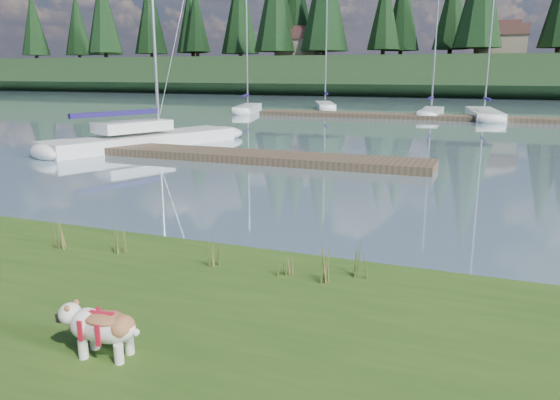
% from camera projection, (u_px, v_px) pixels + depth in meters
% --- Properties ---
extents(ground, '(200.00, 200.00, 0.00)m').
position_uv_depth(ground, '(407.00, 118.00, 38.76)').
color(ground, gray).
rests_on(ground, ground).
extents(ridge, '(200.00, 20.00, 5.00)m').
position_uv_depth(ridge, '(454.00, 76.00, 77.19)').
color(ridge, '#1C3118').
rests_on(ridge, ground).
extents(bulldog, '(0.94, 0.45, 0.56)m').
position_uv_depth(bulldog, '(102.00, 326.00, 5.76)').
color(bulldog, silver).
rests_on(bulldog, bank).
extents(sailboat_main, '(5.64, 10.23, 14.55)m').
position_uv_depth(sailboat_main, '(158.00, 136.00, 24.79)').
color(sailboat_main, white).
rests_on(sailboat_main, ground).
extents(dock_near, '(16.00, 2.00, 0.30)m').
position_uv_depth(dock_near, '(222.00, 155.00, 21.07)').
color(dock_near, '#4C3D2C').
rests_on(dock_near, ground).
extents(dock_far, '(26.00, 2.20, 0.30)m').
position_uv_depth(dock_far, '(437.00, 117.00, 38.02)').
color(dock_far, '#4C3D2C').
rests_on(dock_far, ground).
extents(sailboat_bg_0, '(3.13, 7.13, 10.28)m').
position_uv_depth(sailboat_bg_0, '(249.00, 108.00, 45.01)').
color(sailboat_bg_0, white).
rests_on(sailboat_bg_0, ground).
extents(sailboat_bg_1, '(3.71, 6.85, 10.32)m').
position_uv_depth(sailboat_bg_1, '(325.00, 105.00, 48.55)').
color(sailboat_bg_1, white).
rests_on(sailboat_bg_1, ground).
extents(sailboat_bg_2, '(1.46, 6.92, 10.49)m').
position_uv_depth(sailboat_bg_2, '(432.00, 112.00, 40.76)').
color(sailboat_bg_2, white).
rests_on(sailboat_bg_2, ground).
extents(sailboat_bg_3, '(3.09, 9.40, 13.43)m').
position_uv_depth(sailboat_bg_3, '(483.00, 113.00, 39.85)').
color(sailboat_bg_3, white).
rests_on(sailboat_bg_3, ground).
extents(weed_0, '(0.17, 0.14, 0.65)m').
position_uv_depth(weed_0, '(121.00, 237.00, 9.07)').
color(weed_0, '#475B23').
rests_on(weed_0, bank).
extents(weed_1, '(0.17, 0.14, 0.54)m').
position_uv_depth(weed_1, '(215.00, 252.00, 8.45)').
color(weed_1, '#475B23').
rests_on(weed_1, bank).
extents(weed_2, '(0.17, 0.14, 0.67)m').
position_uv_depth(weed_2, '(325.00, 263.00, 7.82)').
color(weed_2, '#475B23').
rests_on(weed_2, bank).
extents(weed_3, '(0.17, 0.14, 0.65)m').
position_uv_depth(weed_3, '(60.00, 233.00, 9.32)').
color(weed_3, '#475B23').
rests_on(weed_3, bank).
extents(weed_4, '(0.17, 0.14, 0.40)m').
position_uv_depth(weed_4, '(285.00, 265.00, 8.08)').
color(weed_4, '#475B23').
rests_on(weed_4, bank).
extents(weed_5, '(0.17, 0.14, 0.67)m').
position_uv_depth(weed_5, '(360.00, 259.00, 7.97)').
color(weed_5, '#475B23').
rests_on(weed_5, bank).
extents(mud_lip, '(60.00, 0.50, 0.14)m').
position_uv_depth(mud_lip, '(154.00, 251.00, 10.07)').
color(mud_lip, '#33281C').
rests_on(mud_lip, ground).
extents(conifer_0, '(5.72, 5.72, 14.15)m').
position_uv_depth(conifer_0, '(103.00, 12.00, 88.72)').
color(conifer_0, '#382619').
rests_on(conifer_0, ridge).
extents(conifer_1, '(4.40, 4.40, 11.30)m').
position_uv_depth(conifer_1, '(196.00, 20.00, 87.39)').
color(conifer_1, '#382619').
rests_on(conifer_1, ridge).
extents(conifer_3, '(4.84, 4.84, 12.25)m').
position_uv_depth(conifer_3, '(385.00, 10.00, 77.66)').
color(conifer_3, '#382619').
rests_on(conifer_3, ridge).
extents(house_0, '(6.30, 5.30, 4.65)m').
position_uv_depth(house_0, '(300.00, 43.00, 81.08)').
color(house_0, gray).
rests_on(house_0, ridge).
extents(house_1, '(6.30, 5.30, 4.65)m').
position_uv_depth(house_1, '(502.00, 40.00, 72.15)').
color(house_1, gray).
rests_on(house_1, ridge).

